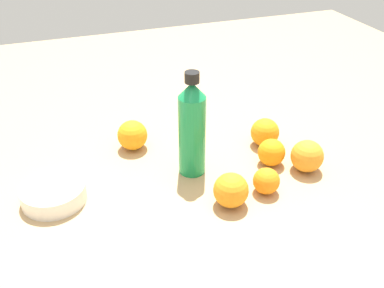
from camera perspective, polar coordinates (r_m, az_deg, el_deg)
name	(u,v)px	position (r m, az deg, el deg)	size (l,w,h in m)	color
ground_plane	(203,178)	(1.10, 1.47, -4.41)	(2.40, 2.40, 0.00)	tan
water_bottle	(192,128)	(1.06, 0.00, 2.11)	(0.07, 0.07, 0.27)	#198C4C
orange_0	(132,135)	(1.21, -7.71, 1.14)	(0.08, 0.08, 0.08)	orange
orange_1	(231,190)	(1.00, 5.06, -5.97)	(0.08, 0.08, 0.08)	orange
orange_2	(265,132)	(1.23, 9.41, 1.49)	(0.08, 0.08, 0.08)	orange
orange_3	(271,152)	(1.15, 10.22, -1.06)	(0.07, 0.07, 0.07)	orange
orange_4	(307,156)	(1.15, 14.66, -1.53)	(0.08, 0.08, 0.08)	orange
orange_5	(266,181)	(1.05, 9.59, -4.74)	(0.06, 0.06, 0.06)	orange
ceramic_bowl	(54,193)	(1.07, -17.47, -6.10)	(0.15, 0.15, 0.04)	white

